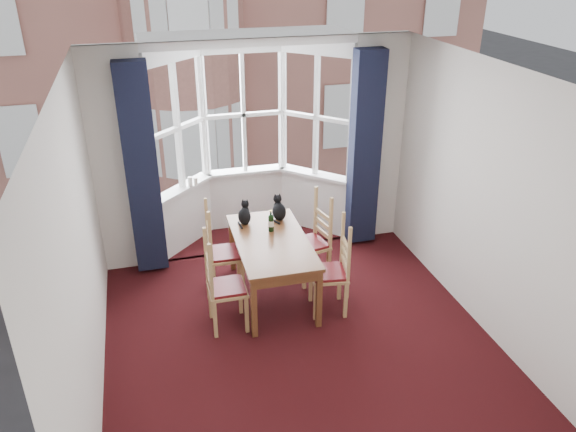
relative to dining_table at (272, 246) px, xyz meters
name	(u,v)px	position (x,y,z in m)	size (l,w,h in m)	color
floor	(305,351)	(0.08, -1.09, -0.67)	(4.50, 4.50, 0.00)	black
ceiling	(309,80)	(0.08, -1.09, 2.13)	(4.50, 4.50, 0.00)	white
wall_left	(79,261)	(-1.92, -1.09, 0.73)	(4.50, 4.50, 0.00)	silver
wall_right	(496,208)	(2.08, -1.09, 0.73)	(4.50, 4.50, 0.00)	silver
wall_near	(419,409)	(0.08, -3.34, 0.73)	(4.00, 4.00, 0.00)	silver
wall_back_pier_left	(121,164)	(-1.57, 1.16, 0.73)	(0.70, 0.12, 2.80)	silver
wall_back_pier_right	(376,141)	(1.73, 1.16, 0.73)	(0.70, 0.12, 2.80)	silver
bay_window	(248,140)	(0.08, 1.66, 0.73)	(2.76, 0.94, 2.80)	white
curtain_left	(142,171)	(-1.34, 0.98, 0.68)	(0.38, 0.22, 2.60)	black
curtain_right	(365,150)	(1.50, 0.98, 0.68)	(0.38, 0.22, 2.60)	black
dining_table	(272,246)	(0.00, 0.00, 0.00)	(0.83, 1.53, 0.75)	brown
chair_left_near	(219,290)	(-0.69, -0.44, -0.19)	(0.40, 0.42, 0.92)	tan
chair_left_far	(218,255)	(-0.59, 0.29, -0.19)	(0.42, 0.43, 0.92)	tan
chair_right_near	(337,273)	(0.64, -0.45, -0.19)	(0.46, 0.48, 0.92)	tan
chair_right_far	(316,243)	(0.63, 0.27, -0.19)	(0.48, 0.50, 0.92)	tan
cat_left	(245,215)	(-0.21, 0.49, 0.20)	(0.22, 0.25, 0.30)	black
cat_right	(279,210)	(0.21, 0.49, 0.21)	(0.17, 0.24, 0.32)	black
wine_bottle	(271,222)	(0.05, 0.22, 0.20)	(0.07, 0.07, 0.26)	black
candle_tall	(190,182)	(-0.74, 1.51, 0.27)	(0.06, 0.06, 0.13)	white
candle_short	(196,181)	(-0.67, 1.54, 0.26)	(0.06, 0.06, 0.11)	white
street	(161,107)	(0.08, 31.16, -6.67)	(80.00, 80.00, 0.00)	#333335
tenement_building	(175,20)	(0.08, 12.92, 0.93)	(18.40, 7.80, 15.20)	#AC6858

